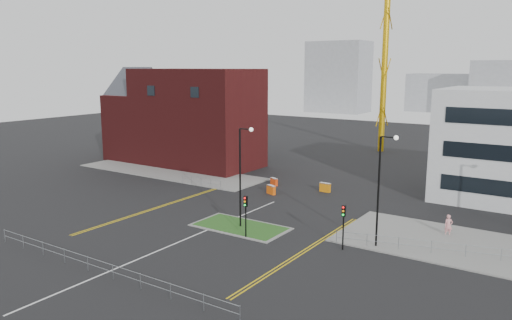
# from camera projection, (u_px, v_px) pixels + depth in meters

# --- Properties ---
(ground) EXTENTS (200.00, 200.00, 0.00)m
(ground) POSITION_uv_depth(u_px,v_px,m) (162.00, 249.00, 39.70)
(ground) COLOR black
(ground) RESTS_ON ground
(pavement_left) EXTENTS (28.00, 8.00, 0.12)m
(pavement_left) POSITION_uv_depth(u_px,v_px,m) (170.00, 172.00, 68.59)
(pavement_left) COLOR slate
(pavement_left) RESTS_ON ground
(pavement_right) EXTENTS (24.00, 10.00, 0.12)m
(pavement_right) POSITION_uv_depth(u_px,v_px,m) (492.00, 251.00, 39.08)
(pavement_right) COLOR slate
(pavement_right) RESTS_ON ground
(island_kerb) EXTENTS (8.60, 4.60, 0.08)m
(island_kerb) POSITION_uv_depth(u_px,v_px,m) (240.00, 227.00, 45.13)
(island_kerb) COLOR slate
(island_kerb) RESTS_ON ground
(grass_island) EXTENTS (8.00, 4.00, 0.12)m
(grass_island) POSITION_uv_depth(u_px,v_px,m) (240.00, 227.00, 45.12)
(grass_island) COLOR #25541C
(grass_island) RESTS_ON ground
(brick_building) EXTENTS (24.20, 10.07, 14.24)m
(brick_building) POSITION_uv_depth(u_px,v_px,m) (182.00, 118.00, 73.86)
(brick_building) COLOR #4A1213
(brick_building) RESTS_ON ground
(streetlamp_island) EXTENTS (1.46, 0.36, 9.18)m
(streetlamp_island) POSITION_uv_depth(u_px,v_px,m) (242.00, 169.00, 44.01)
(streetlamp_island) COLOR black
(streetlamp_island) RESTS_ON ground
(streetlamp_right_near) EXTENTS (1.46, 0.36, 9.18)m
(streetlamp_right_near) POSITION_uv_depth(u_px,v_px,m) (381.00, 182.00, 39.08)
(streetlamp_right_near) COLOR black
(streetlamp_right_near) RESTS_ON ground
(traffic_light_island) EXTENTS (0.28, 0.33, 3.65)m
(traffic_light_island) POSITION_uv_depth(u_px,v_px,m) (246.00, 209.00, 41.92)
(traffic_light_island) COLOR black
(traffic_light_island) RESTS_ON ground
(traffic_light_right) EXTENTS (0.28, 0.33, 3.65)m
(traffic_light_right) POSITION_uv_depth(u_px,v_px,m) (343.00, 219.00, 39.17)
(traffic_light_right) COLOR black
(traffic_light_right) RESTS_ON ground
(railing_front) EXTENTS (24.05, 0.05, 1.10)m
(railing_front) POSITION_uv_depth(u_px,v_px,m) (100.00, 264.00, 34.65)
(railing_front) COLOR gray
(railing_front) RESTS_ON ground
(railing_left) EXTENTS (6.05, 0.05, 1.10)m
(railing_left) POSITION_uv_depth(u_px,v_px,m) (201.00, 181.00, 60.27)
(railing_left) COLOR gray
(railing_left) RESTS_ON ground
(railing_right) EXTENTS (19.05, 5.05, 1.10)m
(railing_right) POSITION_uv_depth(u_px,v_px,m) (466.00, 248.00, 37.73)
(railing_right) COLOR gray
(railing_right) RESTS_ON ground
(centre_line) EXTENTS (0.15, 30.00, 0.01)m
(centre_line) POSITION_uv_depth(u_px,v_px,m) (179.00, 242.00, 41.33)
(centre_line) COLOR silver
(centre_line) RESTS_ON ground
(yellow_left_a) EXTENTS (0.12, 24.00, 0.01)m
(yellow_left_a) POSITION_uv_depth(u_px,v_px,m) (167.00, 204.00, 52.78)
(yellow_left_a) COLOR gold
(yellow_left_a) RESTS_ON ground
(yellow_left_b) EXTENTS (0.12, 24.00, 0.01)m
(yellow_left_b) POSITION_uv_depth(u_px,v_px,m) (169.00, 204.00, 52.62)
(yellow_left_b) COLOR gold
(yellow_left_b) RESTS_ON ground
(yellow_right_a) EXTENTS (0.12, 20.00, 0.01)m
(yellow_right_a) POSITION_uv_depth(u_px,v_px,m) (303.00, 251.00, 39.40)
(yellow_right_a) COLOR gold
(yellow_right_a) RESTS_ON ground
(yellow_right_b) EXTENTS (0.12, 20.00, 0.01)m
(yellow_right_b) POSITION_uv_depth(u_px,v_px,m) (306.00, 251.00, 39.23)
(yellow_right_b) COLOR gold
(yellow_right_b) RESTS_ON ground
(skyline_a) EXTENTS (18.00, 12.00, 22.00)m
(skyline_a) POSITION_uv_depth(u_px,v_px,m) (338.00, 77.00, 157.51)
(skyline_a) COLOR gray
(skyline_a) RESTS_ON ground
(skyline_d) EXTENTS (30.00, 12.00, 12.00)m
(skyline_d) POSITION_uv_depth(u_px,v_px,m) (458.00, 93.00, 157.25)
(skyline_d) COLOR gray
(skyline_d) RESTS_ON ground
(pedestrian) EXTENTS (0.82, 0.74, 1.89)m
(pedestrian) POSITION_uv_depth(u_px,v_px,m) (448.00, 225.00, 42.64)
(pedestrian) COLOR pink
(pedestrian) RESTS_ON ground
(barrier_left) EXTENTS (1.30, 0.85, 1.04)m
(barrier_left) POSITION_uv_depth(u_px,v_px,m) (271.00, 189.00, 56.74)
(barrier_left) COLOR #E3550C
(barrier_left) RESTS_ON ground
(barrier_mid) EXTENTS (1.15, 0.77, 0.92)m
(barrier_mid) POSITION_uv_depth(u_px,v_px,m) (274.00, 181.00, 60.94)
(barrier_mid) COLOR #E73D0C
(barrier_mid) RESTS_ON ground
(barrier_right) EXTENTS (1.30, 0.51, 1.07)m
(barrier_right) POSITION_uv_depth(u_px,v_px,m) (325.00, 187.00, 57.75)
(barrier_right) COLOR orange
(barrier_right) RESTS_ON ground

